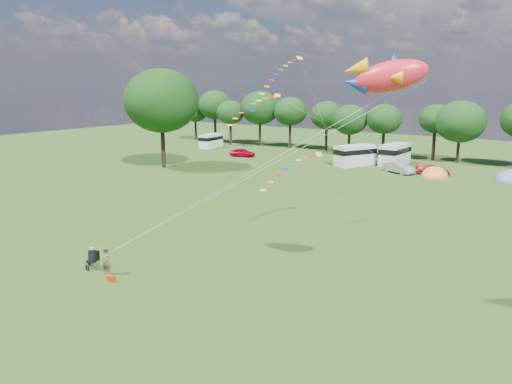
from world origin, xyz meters
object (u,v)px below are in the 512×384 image
Objects in this scene: car_b at (399,168)px; kite_flyer at (106,261)px; campervan_a at (211,140)px; tent_orange at (434,177)px; fish_kite at (384,76)px; campervan_b at (355,155)px; car_c at (432,170)px; camp_chair at (93,255)px; car_a at (243,152)px; campervan_c at (395,154)px; tent_greyblue at (510,181)px; big_tree at (161,101)px.

kite_flyer reaches higher than car_b.
campervan_a is 41.29m from tent_orange.
campervan_a is 67.16m from fish_kite.
campervan_b reaches higher than campervan_a.
kite_flyer is at bearing 177.85° from fish_kite.
camp_chair is (-7.49, -45.22, 0.26)m from car_c.
campervan_a is 3.51× the size of camp_chair.
campervan_b reaches higher than tent_orange.
campervan_a reaches higher than camp_chair.
car_a is 0.97× the size of fish_kite.
car_b is 36.64m from campervan_a.
camp_chair is at bearing -161.93° from car_b.
campervan_c reaches higher than tent_greyblue.
car_a is at bearing -123.82° from campervan_a.
camp_chair reaches higher than car_c.
big_tree is 2.21× the size of campervan_c.
tent_orange is 2.51× the size of camp_chair.
tent_orange reaches higher than car_c.
campervan_c is 1.63× the size of tent_orange.
tent_greyblue is at bearing 17.43° from tent_orange.
tent_orange is 44.34m from kite_flyer.
big_tree is at bearing 128.87° from fish_kite.
campervan_c is 50.25m from camp_chair.
campervan_c reaches higher than tent_orange.
car_c is 11.09m from campervan_b.
car_a is 1.10× the size of tent_orange.
campervan_b is at bearing -95.99° from car_a.
car_a is 48.69m from camp_chair.
tent_greyblue is at bearing -56.95° from car_b.
campervan_a is 33.37m from campervan_c.
campervan_a reaches higher than car_c.
fish_kite reaches higher than tent_orange.
fish_kite is (15.87, -45.53, 10.20)m from campervan_c.
fish_kite is (38.00, -38.99, 11.09)m from car_a.
campervan_c is at bearing 50.03° from car_c.
tent_greyblue reaches higher than car_c.
kite_flyer is at bearing -153.09° from campervan_a.
big_tree is 44.67m from tent_greyblue.
fish_kite is (9.06, -40.50, 11.14)m from car_c.
car_a is at bearing -176.19° from tent_greyblue.
big_tree is 3.21× the size of car_c.
car_a is at bearing 89.46° from car_c.
campervan_a is at bearing 172.37° from tent_orange.
big_tree reaches higher than fish_kite.
car_c is 1.12× the size of tent_orange.
campervan_b reaches higher than kite_flyer.
campervan_b is at bearing 96.00° from fish_kite.
kite_flyer is at bearing -23.10° from camp_chair.
tent_greyblue is 48.99m from camp_chair.
campervan_a is 59.05m from camp_chair.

